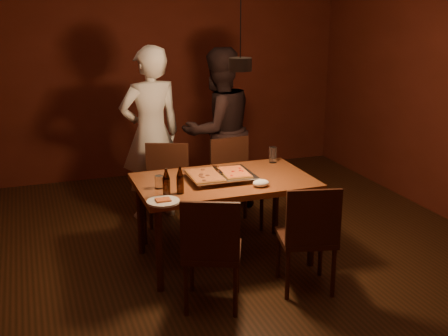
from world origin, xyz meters
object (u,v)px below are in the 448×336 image
object	(u,v)px
chair_far_right	(234,175)
plate_slice	(163,201)
chair_near_right	(309,229)
dining_table	(224,187)
diner_white	(151,134)
beer_bottle_b	(180,180)
pendant_lamp	(240,63)
diner_dark	(218,131)
chair_far_left	(166,182)
pizza_tray	(221,177)
chair_near_left	(211,243)
beer_bottle_a	(166,182)

from	to	relation	value
chair_far_right	plate_slice	distance (m)	1.51
chair_near_right	dining_table	bearing A→B (deg)	131.33
diner_white	beer_bottle_b	bearing A→B (deg)	76.86
diner_white	pendant_lamp	size ratio (longest dim) A/B	1.64
diner_white	diner_dark	bearing A→B (deg)	171.12
chair_far_left	pendant_lamp	world-z (taller)	pendant_lamp
chair_far_right	pizza_tray	distance (m)	0.86
chair_near_left	pizza_tray	bearing A→B (deg)	89.26
plate_slice	diner_white	distance (m)	1.65
pizza_tray	pendant_lamp	world-z (taller)	pendant_lamp
chair_far_left	beer_bottle_a	size ratio (longest dim) A/B	2.42
chair_near_right	beer_bottle_a	xyz separation A→B (m)	(-0.99, 0.53, 0.33)
dining_table	beer_bottle_b	size ratio (longest dim) A/B	6.78
dining_table	chair_near_right	size ratio (longest dim) A/B	2.97
dining_table	chair_far_right	world-z (taller)	chair_far_right
chair_far_right	chair_near_right	bearing A→B (deg)	86.72
plate_slice	diner_white	size ratio (longest dim) A/B	0.14
chair_far_right	beer_bottle_a	size ratio (longest dim) A/B	2.16
chair_far_right	dining_table	bearing A→B (deg)	58.05
plate_slice	pendant_lamp	size ratio (longest dim) A/B	0.23
beer_bottle_b	pendant_lamp	world-z (taller)	pendant_lamp
pizza_tray	beer_bottle_b	distance (m)	0.49
plate_slice	diner_dark	distance (m)	1.92
pendant_lamp	diner_white	bearing A→B (deg)	105.58
diner_white	pendant_lamp	bearing A→B (deg)	96.04
chair_near_left	chair_far_right	bearing A→B (deg)	86.87
chair_near_right	diner_dark	size ratio (longest dim) A/B	0.29
plate_slice	pendant_lamp	world-z (taller)	pendant_lamp
beer_bottle_a	plate_slice	xyz separation A→B (m)	(-0.06, -0.13, -0.10)
pizza_tray	chair_near_right	bearing A→B (deg)	-57.60
chair_far_right	beer_bottle_b	world-z (taller)	beer_bottle_b
beer_bottle_a	plate_slice	size ratio (longest dim) A/B	0.89
diner_dark	dining_table	bearing A→B (deg)	57.65
chair_near_right	diner_white	bearing A→B (deg)	124.34
chair_near_left	beer_bottle_a	bearing A→B (deg)	133.74
chair_far_left	chair_near_right	distance (m)	1.68
chair_near_left	chair_far_left	bearing A→B (deg)	111.55
pizza_tray	diner_white	world-z (taller)	diner_white
chair_far_left	plate_slice	size ratio (longest dim) A/B	2.15
chair_far_right	beer_bottle_a	distance (m)	1.39
pizza_tray	dining_table	bearing A→B (deg)	-5.05
chair_near_right	plate_slice	distance (m)	1.14
chair_far_right	plate_slice	xyz separation A→B (m)	(-1.00, -1.12, 0.22)
chair_near_left	diner_dark	size ratio (longest dim) A/B	0.31
beer_bottle_a	chair_near_left	bearing A→B (deg)	-69.31
beer_bottle_a	pizza_tray	bearing A→B (deg)	25.68
dining_table	pendant_lamp	distance (m)	1.11
chair_near_left	diner_dark	xyz separation A→B (m)	(0.75, 2.02, 0.34)
chair_near_right	beer_bottle_b	bearing A→B (deg)	160.99
dining_table	chair_far_left	world-z (taller)	chair_far_left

